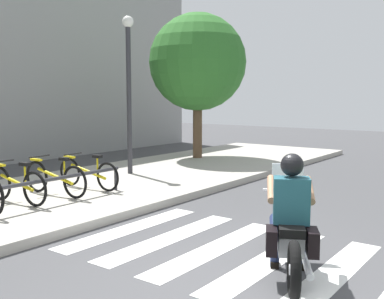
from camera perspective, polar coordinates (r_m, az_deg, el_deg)
ground_plane at (r=5.33m, az=5.36°, el=-16.14°), size 48.00×48.00×0.00m
crosswalk_stripe_1 at (r=5.70m, az=16.97°, el=-14.80°), size 2.80×0.40×0.01m
crosswalk_stripe_2 at (r=5.99m, az=9.56°, el=-13.52°), size 2.80×0.40×0.01m
crosswalk_stripe_3 at (r=6.37m, az=3.00°, el=-12.19°), size 2.80×0.40×0.01m
crosswalk_stripe_4 at (r=6.83m, az=-2.69°, el=-10.89°), size 2.80×0.40×0.01m
crosswalk_stripe_5 at (r=7.34m, az=-7.59°, el=-9.68°), size 2.80×0.40×0.01m
motorcycle at (r=5.57m, az=12.11°, el=-10.29°), size 1.89×1.10×1.20m
rider at (r=5.40m, az=12.22°, el=-6.84°), size 0.77×0.71×1.42m
bicycle_2 at (r=8.75m, az=-21.04°, el=-4.09°), size 0.48×1.61×0.76m
bicycle_3 at (r=9.20m, az=-16.74°, el=-3.41°), size 0.48×1.72×0.76m
bicycle_4 at (r=9.71m, az=-12.86°, el=-2.87°), size 0.48×1.69×0.72m
bike_rack at (r=8.28m, az=-19.01°, el=-4.11°), size 3.87×0.07×0.49m
street_lamp at (r=11.36m, az=-7.90°, el=8.49°), size 0.28×0.28×3.99m
tree_near_rack at (r=14.26m, az=0.70°, el=10.80°), size 2.98×2.98×4.60m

